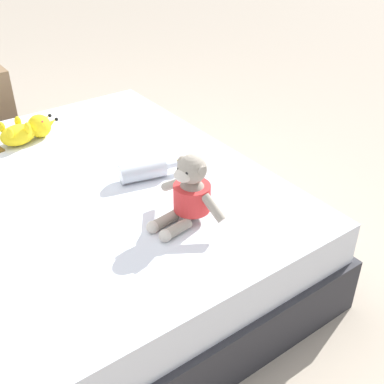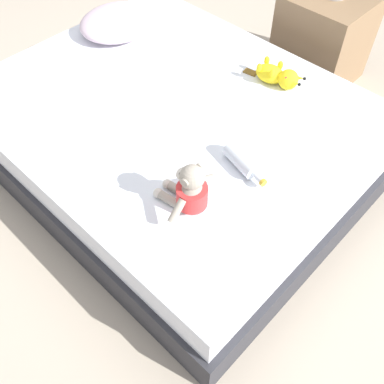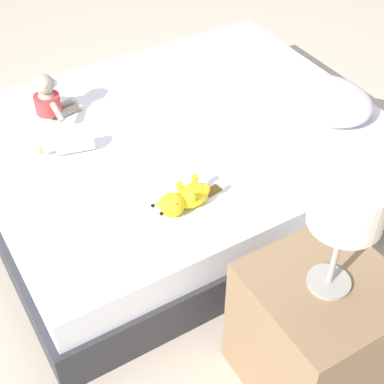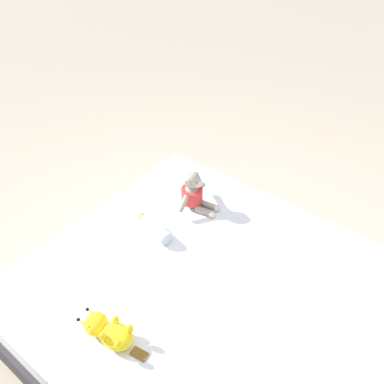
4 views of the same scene
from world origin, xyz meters
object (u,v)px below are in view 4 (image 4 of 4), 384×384
Objects in this scene: bed at (224,317)px; glass_bottle at (157,230)px; plush_monkey at (194,193)px; plush_yellow_creature at (108,331)px.

glass_bottle is at bearing -99.99° from bed.
plush_monkey reaches higher than bed.
bed is 6.61× the size of plush_monkey.
bed is 5.77× the size of plush_yellow_creature.
plush_yellow_creature is (0.48, -0.26, 0.24)m from bed.
plush_yellow_creature is 0.61m from glass_bottle.
plush_monkey is 0.31m from glass_bottle.
glass_bottle is (-0.09, -0.50, 0.23)m from bed.
plush_yellow_creature is (0.87, 0.23, -0.05)m from plush_monkey.
plush_monkey is at bearing -165.35° from plush_yellow_creature.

